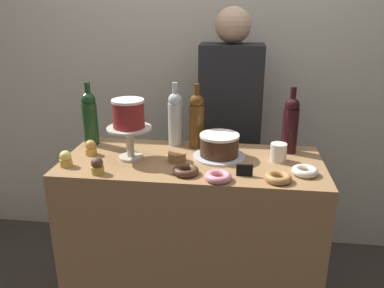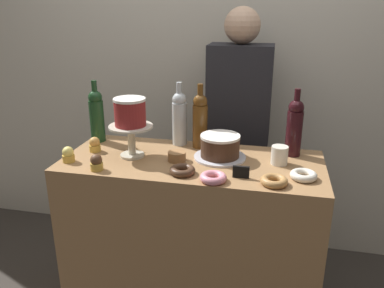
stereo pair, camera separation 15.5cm
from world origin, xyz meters
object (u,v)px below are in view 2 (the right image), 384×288
Objects in this scene: white_layer_cake at (130,112)px; donut_sugar at (304,175)px; donut_chocolate at (182,170)px; donut_pink at (213,178)px; price_sign_chalkboard at (241,172)px; cupcake_lemon at (68,155)px; cupcake_caramel at (95,145)px; wine_bottle_green at (97,115)px; donut_maple at (274,181)px; cake_stand_pedestal at (131,136)px; cookie_stack at (177,156)px; chocolate_round_cake at (220,146)px; barista_figure at (238,140)px; wine_bottle_clear at (180,117)px; wine_bottle_dark_red at (295,127)px; cupcake_chocolate at (96,163)px; coffee_cup_ceramic at (279,155)px; wine_bottle_amber at (200,120)px.

white_layer_cake is 0.82m from donut_sugar.
donut_chocolate is 0.15m from donut_pink.
price_sign_chalkboard is (-0.26, -0.05, 0.01)m from donut_sugar.
cupcake_lemon is at bearing 179.66° from price_sign_chalkboard.
price_sign_chalkboard is (0.74, -0.16, -0.01)m from cupcake_caramel.
donut_maple is (0.93, -0.35, -0.13)m from wine_bottle_green.
price_sign_chalkboard is (0.54, -0.13, -0.08)m from cake_stand_pedestal.
cupcake_lemon reaches higher than donut_maple.
donut_pink is 0.27m from cookie_stack.
chocolate_round_cake is 1.67× the size of donut_chocolate.
barista_figure is at bearing 29.17° from wine_bottle_green.
cupcake_caramel is (-0.62, -0.04, -0.03)m from chocolate_round_cake.
donut_pink is at bearing -91.62° from barista_figure.
donut_pink is at bearing -174.91° from donut_maple.
barista_figure is at bearing 117.58° from donut_sugar.
wine_bottle_clear is 0.57m from wine_bottle_dark_red.
cookie_stack is 0.34m from price_sign_chalkboard.
wine_bottle_dark_red reaches higher than cake_stand_pedestal.
cupcake_chocolate is at bearing -116.12° from white_layer_cake.
donut_sugar is at bearing 2.19° from cupcake_lemon.
cake_stand_pedestal reaches higher than chocolate_round_cake.
chocolate_round_cake is 0.35m from donut_maple.
donut_sugar is (1.05, -0.26, -0.13)m from wine_bottle_green.
price_sign_chalkboard is at bearing -129.31° from coffee_cup_ceramic.
cupcake_chocolate is 0.77m from donut_maple.
wine_bottle_clear is at bearing 56.43° from cupcake_chocolate.
cupcake_lemon is at bearing -110.76° from cupcake_caramel.
wine_bottle_green is 0.79m from donut_pink.
barista_figure is (-0.34, 0.66, -0.09)m from donut_sugar.
donut_sugar is (0.79, -0.09, -0.09)m from cake_stand_pedestal.
white_layer_cake is 0.29m from wine_bottle_clear.
cookie_stack is (-0.57, 0.08, 0.01)m from donut_sugar.
chocolate_round_cake is 1.67× the size of donut_sugar.
chocolate_round_cake is 0.58× the size of wine_bottle_dark_red.
coffee_cup_ceramic is at bearing -18.00° from wine_bottle_clear.
donut_chocolate is at bearing -102.85° from barista_figure.
wine_bottle_dark_red reaches higher than price_sign_chalkboard.
wine_bottle_green reaches higher than cookie_stack.
wine_bottle_amber reaches higher than cupcake_caramel.
barista_figure is at bearing 97.03° from price_sign_chalkboard.
wine_bottle_amber is (0.29, 0.20, 0.04)m from cake_stand_pedestal.
donut_pink and donut_maple have the same top height.
coffee_cup_ceramic is at bearing 125.17° from donut_sugar.
barista_figure is at bearing 51.72° from white_layer_cake.
chocolate_round_cake is at bearing 157.35° from donut_sugar.
wine_bottle_green is at bearing 145.86° from white_layer_cake.
barista_figure reaches higher than cupcake_lemon.
cupcake_lemon and cupcake_caramel have the same top height.
coffee_cup_ceramic is 0.05× the size of barista_figure.
wine_bottle_amber is at bearing 109.30° from donut_pink.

